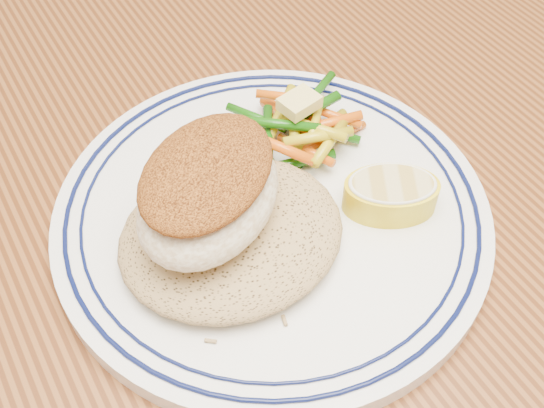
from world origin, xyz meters
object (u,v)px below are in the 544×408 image
at_px(plate, 272,214).
at_px(rice_pilaf, 231,231).
at_px(lemon_wedge, 391,193).
at_px(dining_table, 296,338).
at_px(fish_fillet, 208,191).
at_px(vegetable_pile, 299,128).

xyz_separation_m(plate, rice_pilaf, (-0.04, -0.01, 0.02)).
height_order(plate, rice_pilaf, rice_pilaf).
distance_m(plate, lemon_wedge, 0.08).
bearing_deg(rice_pilaf, dining_table, -37.87).
height_order(rice_pilaf, fish_fillet, fish_fillet).
distance_m(fish_fillet, vegetable_pile, 0.11).
bearing_deg(plate, lemon_wedge, -29.13).
bearing_deg(plate, rice_pilaf, -161.28).
relative_size(dining_table, fish_fillet, 11.33).
bearing_deg(lemon_wedge, vegetable_pile, 102.86).
bearing_deg(rice_pilaf, fish_fillet, 137.13).
relative_size(rice_pilaf, vegetable_pile, 1.45).
distance_m(dining_table, rice_pilaf, 0.13).
xyz_separation_m(dining_table, rice_pilaf, (-0.03, 0.03, 0.13)).
bearing_deg(dining_table, vegetable_pile, 58.96).
relative_size(fish_fillet, vegetable_pile, 1.32).
xyz_separation_m(plate, vegetable_pile, (0.05, 0.05, 0.02)).
height_order(dining_table, lemon_wedge, lemon_wedge).
height_order(dining_table, rice_pilaf, rice_pilaf).
relative_size(dining_table, rice_pilaf, 10.34).
bearing_deg(dining_table, rice_pilaf, 142.13).
height_order(fish_fillet, vegetable_pile, fish_fillet).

